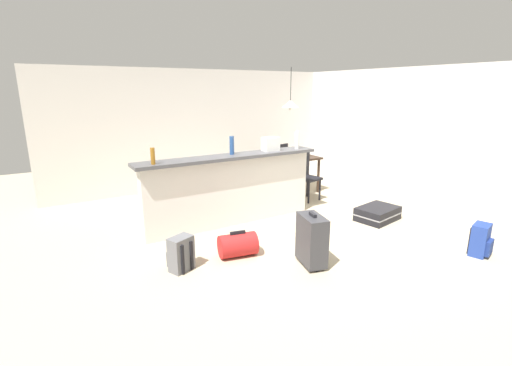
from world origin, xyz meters
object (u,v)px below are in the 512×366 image
(bottle_amber, at_px, (153,156))
(bottle_blue, at_px, (232,145))
(pendant_lamp, at_px, (290,104))
(duffel_bag_red, at_px, (238,245))
(suitcase_upright_charcoal, at_px, (312,240))
(grocery_bag, at_px, (271,144))
(backpack_grey, at_px, (181,254))
(dining_table, at_px, (290,161))
(dining_chair_near_partition, at_px, (305,173))
(dining_chair_far_side, at_px, (278,162))
(bottle_white, at_px, (297,140))
(suitcase_flat_black, at_px, (378,213))
(backpack_blue, at_px, (481,240))

(bottle_amber, relative_size, bottle_blue, 0.80)
(bottle_blue, height_order, pendant_lamp, pendant_lamp)
(duffel_bag_red, distance_m, suitcase_upright_charcoal, 0.96)
(grocery_bag, bearing_deg, backpack_grey, -151.68)
(pendant_lamp, bearing_deg, grocery_bag, -138.39)
(duffel_bag_red, bearing_deg, dining_table, 41.63)
(dining_chair_near_partition, relative_size, pendant_lamp, 1.15)
(duffel_bag_red, bearing_deg, dining_chair_far_side, 47.41)
(bottle_white, xyz_separation_m, grocery_bag, (-0.50, 0.05, -0.04))
(grocery_bag, height_order, pendant_lamp, pendant_lamp)
(bottle_amber, bearing_deg, duffel_bag_red, -52.75)
(pendant_lamp, height_order, suitcase_flat_black, pendant_lamp)
(suitcase_flat_black, bearing_deg, suitcase_upright_charcoal, -161.43)
(backpack_blue, bearing_deg, suitcase_upright_charcoal, 155.62)
(suitcase_upright_charcoal, xyz_separation_m, backpack_grey, (-1.41, 0.70, -0.13))
(backpack_grey, bearing_deg, bottle_blue, 40.55)
(bottle_blue, xyz_separation_m, suitcase_flat_black, (2.09, -1.13, -1.15))
(backpack_blue, bearing_deg, backpack_grey, 154.77)
(dining_chair_near_partition, distance_m, backpack_blue, 3.17)
(suitcase_upright_charcoal, relative_size, backpack_grey, 1.60)
(pendant_lamp, bearing_deg, dining_chair_near_partition, -90.57)
(pendant_lamp, height_order, suitcase_upright_charcoal, pendant_lamp)
(dining_chair_near_partition, relative_size, suitcase_flat_black, 1.07)
(grocery_bag, relative_size, duffel_bag_red, 0.49)
(dining_chair_far_side, bearing_deg, duffel_bag_red, -132.59)
(bottle_amber, distance_m, suitcase_upright_charcoal, 2.35)
(bottle_white, distance_m, grocery_bag, 0.50)
(dining_chair_far_side, height_order, pendant_lamp, pendant_lamp)
(dining_table, distance_m, pendant_lamp, 1.16)
(pendant_lamp, relative_size, backpack_blue, 1.92)
(bottle_blue, xyz_separation_m, bottle_white, (1.19, -0.08, 0.01))
(suitcase_flat_black, bearing_deg, backpack_blue, -86.58)
(bottle_blue, xyz_separation_m, dining_chair_near_partition, (1.81, 0.42, -0.74))
(bottle_blue, bearing_deg, bottle_amber, -174.27)
(grocery_bag, distance_m, suitcase_upright_charcoal, 2.05)
(bottle_amber, height_order, dining_chair_near_partition, bottle_amber)
(duffel_bag_red, height_order, suitcase_upright_charcoal, suitcase_upright_charcoal)
(bottle_amber, bearing_deg, backpack_grey, -90.84)
(duffel_bag_red, distance_m, backpack_blue, 3.14)
(grocery_bag, xyz_separation_m, pendant_lamp, (1.12, 0.99, 0.58))
(bottle_amber, xyz_separation_m, dining_chair_far_side, (3.22, 1.71, -0.71))
(bottle_white, bearing_deg, pendant_lamp, 59.30)
(bottle_amber, xyz_separation_m, grocery_bag, (1.95, 0.10, -0.00))
(bottle_blue, bearing_deg, dining_chair_far_side, 38.94)
(grocery_bag, distance_m, dining_table, 1.65)
(dining_table, height_order, suitcase_flat_black, dining_table)
(dining_table, xyz_separation_m, pendant_lamp, (-0.04, -0.03, 1.16))
(dining_table, bearing_deg, backpack_blue, -84.92)
(suitcase_flat_black, bearing_deg, pendant_lamp, 97.58)
(grocery_bag, bearing_deg, bottle_amber, -177.09)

